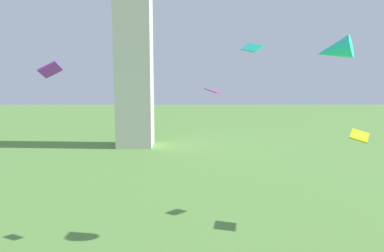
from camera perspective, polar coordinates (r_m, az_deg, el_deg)
The scene contains 5 objects.
kite_flying_2 at distance 24.98m, azimuth 19.82°, elevation 10.24°, with size 2.60×2.27×1.79m.
kite_flying_4 at distance 16.05m, azimuth -19.77°, elevation 7.63°, with size 0.72×1.15×0.68m.
kite_flying_7 at distance 23.33m, azimuth 3.08°, elevation 5.05°, with size 1.05×1.02×0.34m.
kite_flying_9 at distance 27.94m, azimuth 23.04°, elevation -1.29°, with size 1.73×1.86×0.74m.
kite_flying_10 at distance 21.41m, azimuth 8.67°, elevation 11.12°, with size 1.17×1.12×0.59m.
Camera 1 is at (-1.48, 1.88, 10.72)m, focal length 36.93 mm.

